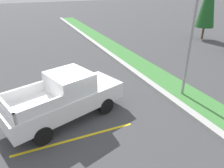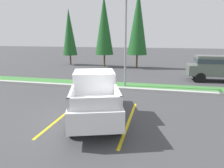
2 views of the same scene
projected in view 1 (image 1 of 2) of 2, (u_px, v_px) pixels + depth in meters
The scene contains 7 objects.
ground_plane at pixel (73, 114), 9.90m from camera, with size 120.00×120.00×0.00m, color #424244.
parking_line_near at pixel (60, 102), 10.87m from camera, with size 0.12×4.80×0.01m, color yellow.
parking_line_far at pixel (76, 139), 8.32m from camera, with size 0.12×4.80×0.01m, color yellow.
curb_strip at pixel (162, 92), 11.66m from camera, with size 56.00×0.40×0.15m, color #B2B2AD.
grass_median at pixel (178, 89), 12.07m from camera, with size 56.00×1.80×0.06m, color #42843D.
pickup_truck_main at pixel (66, 97), 9.17m from camera, with size 3.47×5.55×2.10m.
street_light at pixel (191, 22), 9.82m from camera, with size 0.24×1.49×6.64m.
Camera 1 is at (8.34, -1.64, 5.56)m, focal length 34.18 mm.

